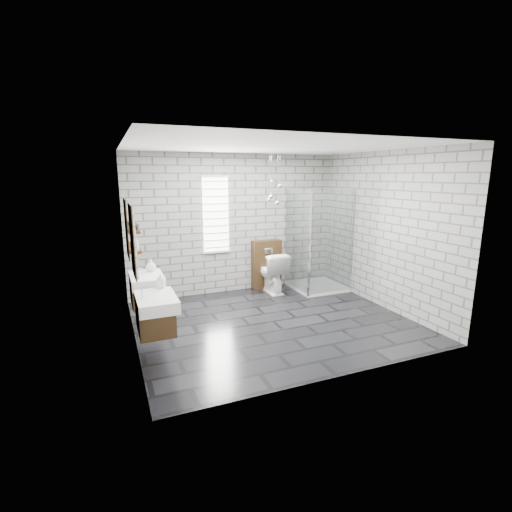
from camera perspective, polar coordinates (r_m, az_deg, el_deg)
floor at (r=6.04m, az=2.66°, el=-10.10°), size 4.20×3.60×0.02m
ceiling at (r=5.59m, az=2.95°, el=16.60°), size 4.20×3.60×0.02m
wall_back at (r=7.32m, az=-3.21°, el=4.93°), size 4.20×0.02×2.70m
wall_front at (r=4.12m, az=13.46°, el=-1.24°), size 4.20×0.02×2.70m
wall_left at (r=5.15m, az=-19.02°, el=1.10°), size 0.02×3.60×2.70m
wall_right at (r=6.81m, az=19.14°, el=3.71°), size 0.02×3.60×2.70m
vanity_left at (r=4.73m, az=-15.59°, el=-7.10°), size 0.47×0.70×1.57m
vanity_right at (r=5.74m, az=-16.87°, el=-3.74°), size 0.47×0.70×1.57m
shelf_lower at (r=5.11m, az=-18.07°, el=0.74°), size 0.14×0.30×0.03m
shelf_upper at (r=5.07m, az=-18.27°, el=3.62°), size 0.14×0.30×0.03m
window at (r=7.15m, az=-6.20°, el=6.32°), size 0.56×0.05×1.48m
cistern_panel at (r=7.60m, az=1.63°, el=-1.29°), size 0.60×0.20×1.00m
flush_plate at (r=7.44m, az=1.97°, el=0.77°), size 0.18×0.01×0.12m
shower_enclosure at (r=7.55m, az=9.29°, el=-1.52°), size 1.00×1.00×2.03m
pendant_cluster at (r=7.10m, az=2.72°, el=9.73°), size 0.33×0.26×0.97m
toilet at (r=7.40m, az=2.40°, el=-2.45°), size 0.45×0.79×0.81m
soap_bottle_a at (r=4.99m, az=-14.46°, el=-3.66°), size 0.11×0.12×0.20m
soap_bottle_b at (r=5.88m, az=-15.88°, el=-1.38°), size 0.19×0.19×0.19m
soap_bottle_c at (r=5.02m, az=-17.98°, el=1.81°), size 0.09×0.09×0.19m
vase at (r=5.12m, az=-18.27°, el=4.61°), size 0.16×0.16×0.13m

